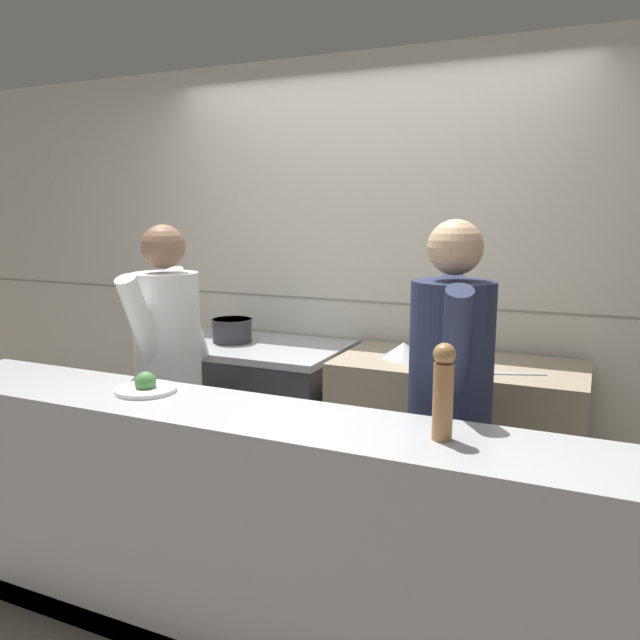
% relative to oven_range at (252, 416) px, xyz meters
% --- Properties ---
extents(ground_plane, '(14.00, 14.00, 0.00)m').
position_rel_oven_range_xyz_m(ground_plane, '(0.58, -0.93, -0.45)').
color(ground_plane, '#6B6056').
extents(wall_back_tiled, '(8.00, 0.06, 2.60)m').
position_rel_oven_range_xyz_m(wall_back_tiled, '(0.58, 0.40, 0.85)').
color(wall_back_tiled, silver).
rests_on(wall_back_tiled, ground_plane).
extents(oven_range, '(1.12, 0.71, 0.91)m').
position_rel_oven_range_xyz_m(oven_range, '(0.00, 0.00, 0.00)').
color(oven_range, '#38383D').
rests_on(oven_range, ground_plane).
extents(prep_counter, '(1.27, 0.65, 0.92)m').
position_rel_oven_range_xyz_m(prep_counter, '(1.25, -0.00, 0.00)').
color(prep_counter, gray).
rests_on(prep_counter, ground_plane).
extents(pass_counter, '(3.01, 0.45, 0.96)m').
position_rel_oven_range_xyz_m(pass_counter, '(0.67, -1.25, 0.02)').
color(pass_counter, '#B7BABF').
rests_on(pass_counter, ground_plane).
extents(stock_pot, '(0.25, 0.25, 0.14)m').
position_rel_oven_range_xyz_m(stock_pot, '(-0.13, -0.00, 0.53)').
color(stock_pot, '#2D2D33').
rests_on(stock_pot, oven_range).
extents(mixing_bowl_steel, '(0.24, 0.24, 0.08)m').
position_rel_oven_range_xyz_m(mixing_bowl_steel, '(0.95, -0.02, 0.51)').
color(mixing_bowl_steel, '#B7BABF').
rests_on(mixing_bowl_steel, prep_counter).
extents(chefs_knife, '(0.36, 0.16, 0.02)m').
position_rel_oven_range_xyz_m(chefs_knife, '(1.47, -0.16, 0.47)').
color(chefs_knife, '#B7BABF').
rests_on(chefs_knife, prep_counter).
extents(plated_dish_main, '(0.25, 0.25, 0.09)m').
position_rel_oven_range_xyz_m(plated_dish_main, '(0.20, -1.19, 0.52)').
color(plated_dish_main, white).
rests_on(plated_dish_main, pass_counter).
extents(pepper_mill, '(0.07, 0.07, 0.32)m').
position_rel_oven_range_xyz_m(pepper_mill, '(1.44, -1.23, 0.67)').
color(pepper_mill, '#AD7A47').
rests_on(pepper_mill, pass_counter).
extents(chef_head_cook, '(0.35, 0.71, 1.63)m').
position_rel_oven_range_xyz_m(chef_head_cook, '(-0.09, -0.68, 0.45)').
color(chef_head_cook, black).
rests_on(chef_head_cook, ground_plane).
extents(chef_sous, '(0.42, 0.72, 1.66)m').
position_rel_oven_range_xyz_m(chef_sous, '(1.36, -0.71, 0.47)').
color(chef_sous, black).
rests_on(chef_sous, ground_plane).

